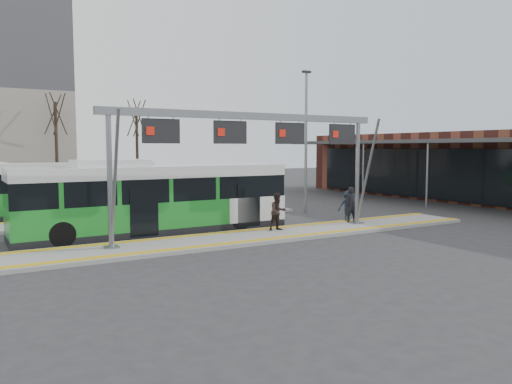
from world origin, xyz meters
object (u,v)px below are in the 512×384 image
gantry (255,137)px  passenger_a (352,205)px  hero_bus (156,200)px  passenger_c (348,206)px  passenger_b (278,212)px

gantry → passenger_a: gantry is taller
hero_bus → passenger_c: 9.62m
hero_bus → passenger_a: bearing=-16.8°
gantry → hero_bus: 5.33m
passenger_b → passenger_c: size_ratio=1.10×
passenger_b → passenger_c: passenger_b is taller
passenger_b → passenger_a: bearing=3.1°
gantry → passenger_b: bearing=9.7°
passenger_a → passenger_b: bearing=-166.4°
passenger_b → gantry: bearing=-169.7°
passenger_a → passenger_b: 4.52m
passenger_a → passenger_c: 0.44m
passenger_b → passenger_c: bearing=8.2°
hero_bus → passenger_a: size_ratio=6.92×
passenger_c → passenger_b: bearing=-143.6°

